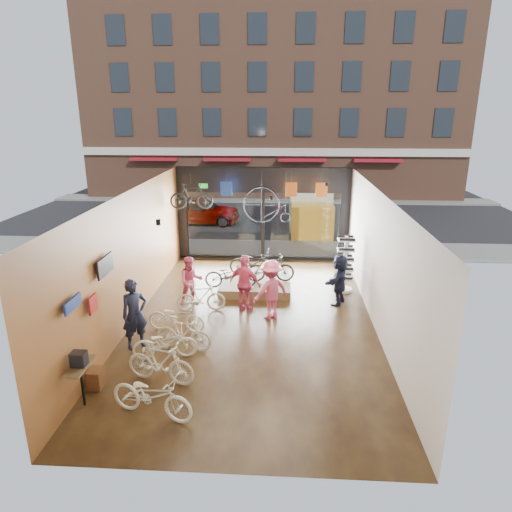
# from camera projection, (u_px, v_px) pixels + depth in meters

# --- Properties ---
(ground_plane) EXTENTS (7.00, 12.00, 0.04)m
(ground_plane) POSITION_uv_depth(u_px,v_px,m) (253.00, 321.00, 13.50)
(ground_plane) COLOR black
(ground_plane) RESTS_ON ground
(ceiling) EXTENTS (7.00, 12.00, 0.04)m
(ceiling) POSITION_uv_depth(u_px,v_px,m) (253.00, 192.00, 12.33)
(ceiling) COLOR black
(ceiling) RESTS_ON ground
(wall_left) EXTENTS (0.04, 12.00, 3.80)m
(wall_left) POSITION_uv_depth(u_px,v_px,m) (131.00, 257.00, 13.12)
(wall_left) COLOR brown
(wall_left) RESTS_ON ground
(wall_right) EXTENTS (0.04, 12.00, 3.80)m
(wall_right) POSITION_uv_depth(u_px,v_px,m) (379.00, 262.00, 12.71)
(wall_right) COLOR beige
(wall_right) RESTS_ON ground
(wall_back) EXTENTS (7.00, 0.04, 3.80)m
(wall_back) POSITION_uv_depth(u_px,v_px,m) (227.00, 378.00, 7.19)
(wall_back) COLOR beige
(wall_back) RESTS_ON ground
(storefront) EXTENTS (7.00, 0.26, 3.80)m
(storefront) POSITION_uv_depth(u_px,v_px,m) (263.00, 214.00, 18.62)
(storefront) COLOR black
(storefront) RESTS_ON ground
(exit_sign) EXTENTS (0.35, 0.06, 0.18)m
(exit_sign) POSITION_uv_depth(u_px,v_px,m) (203.00, 186.00, 18.30)
(exit_sign) COLOR #198C26
(exit_sign) RESTS_ON storefront
(street_road) EXTENTS (30.00, 18.00, 0.02)m
(street_road) POSITION_uv_depth(u_px,v_px,m) (270.00, 213.00, 27.76)
(street_road) COLOR black
(street_road) RESTS_ON ground
(sidewalk_near) EXTENTS (30.00, 2.40, 0.12)m
(sidewalk_near) POSITION_uv_depth(u_px,v_px,m) (264.00, 249.00, 20.32)
(sidewalk_near) COLOR slate
(sidewalk_near) RESTS_ON ground
(sidewalk_far) EXTENTS (30.00, 2.00, 0.12)m
(sidewalk_far) POSITION_uv_depth(u_px,v_px,m) (272.00, 200.00, 31.54)
(sidewalk_far) COLOR slate
(sidewalk_far) RESTS_ON ground
(opposite_building) EXTENTS (26.00, 5.00, 14.00)m
(opposite_building) POSITION_uv_depth(u_px,v_px,m) (274.00, 95.00, 31.81)
(opposite_building) COLOR brown
(opposite_building) RESTS_ON ground
(street_car) EXTENTS (4.47, 1.80, 1.52)m
(street_car) POSITION_uv_depth(u_px,v_px,m) (198.00, 210.00, 24.89)
(street_car) COLOR gray
(street_car) RESTS_ON street_road
(box_truck) EXTENTS (2.08, 6.24, 2.46)m
(box_truck) POSITION_uv_depth(u_px,v_px,m) (310.00, 206.00, 23.45)
(box_truck) COLOR silver
(box_truck) RESTS_ON street_road
(floor_bike_0) EXTENTS (1.94, 1.13, 0.96)m
(floor_bike_0) POSITION_uv_depth(u_px,v_px,m) (152.00, 395.00, 9.14)
(floor_bike_0) COLOR beige
(floor_bike_0) RESTS_ON ground_plane
(floor_bike_1) EXTENTS (1.72, 0.85, 1.00)m
(floor_bike_1) POSITION_uv_depth(u_px,v_px,m) (160.00, 362.00, 10.30)
(floor_bike_1) COLOR beige
(floor_bike_1) RESTS_ON ground_plane
(floor_bike_2) EXTENTS (1.68, 0.89, 0.84)m
(floor_bike_2) POSITION_uv_depth(u_px,v_px,m) (165.00, 343.00, 11.33)
(floor_bike_2) COLOR beige
(floor_bike_2) RESTS_ON ground_plane
(floor_bike_3) EXTENTS (1.58, 0.68, 0.92)m
(floor_bike_3) POSITION_uv_depth(u_px,v_px,m) (183.00, 333.00, 11.74)
(floor_bike_3) COLOR beige
(floor_bike_3) RESTS_ON ground_plane
(floor_bike_4) EXTENTS (1.69, 0.77, 0.86)m
(floor_bike_4) POSITION_uv_depth(u_px,v_px,m) (176.00, 317.00, 12.73)
(floor_bike_4) COLOR beige
(floor_bike_4) RESTS_ON ground_plane
(floor_bike_5) EXTENTS (1.55, 0.67, 0.90)m
(floor_bike_5) POSITION_uv_depth(u_px,v_px,m) (201.00, 297.00, 14.02)
(floor_bike_5) COLOR beige
(floor_bike_5) RESTS_ON ground_plane
(display_platform) EXTENTS (2.40, 1.80, 0.30)m
(display_platform) POSITION_uv_depth(u_px,v_px,m) (255.00, 286.00, 15.73)
(display_platform) COLOR #4E3B25
(display_platform) RESTS_ON ground_plane
(display_bike_left) EXTENTS (1.72, 0.68, 0.89)m
(display_bike_left) POSITION_uv_depth(u_px,v_px,m) (230.00, 275.00, 15.07)
(display_bike_left) COLOR black
(display_bike_left) RESTS_ON display_platform
(display_bike_mid) EXTENTS (1.67, 0.61, 0.98)m
(display_bike_mid) POSITION_uv_depth(u_px,v_px,m) (271.00, 268.00, 15.59)
(display_bike_mid) COLOR black
(display_bike_mid) RESTS_ON display_platform
(display_bike_right) EXTENTS (1.82, 0.73, 0.94)m
(display_bike_right) POSITION_uv_depth(u_px,v_px,m) (254.00, 263.00, 16.23)
(display_bike_right) COLOR black
(display_bike_right) RESTS_ON display_platform
(customer_0) EXTENTS (0.81, 0.78, 1.88)m
(customer_0) POSITION_uv_depth(u_px,v_px,m) (135.00, 314.00, 11.72)
(customer_0) COLOR #161C33
(customer_0) RESTS_ON ground_plane
(customer_1) EXTENTS (0.93, 0.83, 1.59)m
(customer_1) POSITION_uv_depth(u_px,v_px,m) (191.00, 281.00, 14.40)
(customer_1) COLOR #CC4C72
(customer_1) RESTS_ON ground_plane
(customer_2) EXTENTS (1.14, 0.84, 1.80)m
(customer_2) POSITION_uv_depth(u_px,v_px,m) (245.00, 284.00, 13.89)
(customer_2) COLOR #CC4C72
(customer_2) RESTS_ON ground_plane
(customer_3) EXTENTS (1.34, 1.23, 1.81)m
(customer_3) POSITION_uv_depth(u_px,v_px,m) (271.00, 290.00, 13.39)
(customer_3) COLOR #CC4C72
(customer_3) RESTS_ON ground_plane
(customer_5) EXTENTS (1.08, 1.58, 1.63)m
(customer_5) POSITION_uv_depth(u_px,v_px,m) (339.00, 280.00, 14.45)
(customer_5) COLOR #161C33
(customer_5) RESTS_ON ground_plane
(sunglasses_rack) EXTENTS (0.70, 0.64, 1.96)m
(sunglasses_rack) POSITION_uv_depth(u_px,v_px,m) (345.00, 264.00, 15.42)
(sunglasses_rack) COLOR white
(sunglasses_rack) RESTS_ON ground_plane
(wall_merch) EXTENTS (0.40, 2.40, 2.60)m
(wall_merch) POSITION_uv_depth(u_px,v_px,m) (88.00, 332.00, 9.97)
(wall_merch) COLOR navy
(wall_merch) RESTS_ON wall_left
(penny_farthing) EXTENTS (1.72, 0.06, 1.37)m
(penny_farthing) POSITION_uv_depth(u_px,v_px,m) (269.00, 206.00, 17.16)
(penny_farthing) COLOR black
(penny_farthing) RESTS_ON ceiling
(hung_bike) EXTENTS (1.62, 0.63, 0.95)m
(hung_bike) POSITION_uv_depth(u_px,v_px,m) (191.00, 196.00, 16.74)
(hung_bike) COLOR black
(hung_bike) RESTS_ON ceiling
(jersey_left) EXTENTS (0.45, 0.03, 0.55)m
(jersey_left) POSITION_uv_depth(u_px,v_px,m) (226.00, 189.00, 17.59)
(jersey_left) COLOR #1E3F99
(jersey_left) RESTS_ON ceiling
(jersey_mid) EXTENTS (0.45, 0.03, 0.55)m
(jersey_mid) POSITION_uv_depth(u_px,v_px,m) (291.00, 190.00, 17.44)
(jersey_mid) COLOR #CC5919
(jersey_mid) RESTS_ON ceiling
(jersey_right) EXTENTS (0.45, 0.03, 0.55)m
(jersey_right) POSITION_uv_depth(u_px,v_px,m) (322.00, 190.00, 17.38)
(jersey_right) COLOR #CC5919
(jersey_right) RESTS_ON ceiling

